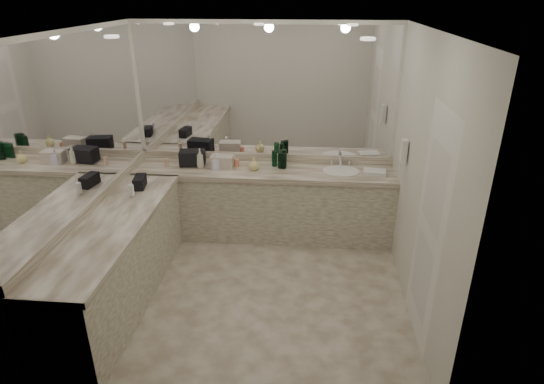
# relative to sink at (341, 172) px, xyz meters

# --- Properties ---
(floor) EXTENTS (3.20, 3.20, 0.00)m
(floor) POSITION_rel_sink_xyz_m (-0.95, -1.20, -0.90)
(floor) COLOR beige
(floor) RESTS_ON ground
(ceiling) EXTENTS (3.20, 3.20, 0.00)m
(ceiling) POSITION_rel_sink_xyz_m (-0.95, -1.20, 1.71)
(ceiling) COLOR white
(ceiling) RESTS_ON floor
(wall_back) EXTENTS (3.20, 0.02, 2.60)m
(wall_back) POSITION_rel_sink_xyz_m (-0.95, 0.30, 0.41)
(wall_back) COLOR beige
(wall_back) RESTS_ON floor
(wall_left) EXTENTS (0.02, 3.00, 2.60)m
(wall_left) POSITION_rel_sink_xyz_m (-2.55, -1.20, 0.41)
(wall_left) COLOR beige
(wall_left) RESTS_ON floor
(wall_right) EXTENTS (0.02, 3.00, 2.60)m
(wall_right) POSITION_rel_sink_xyz_m (0.65, -1.20, 0.41)
(wall_right) COLOR beige
(wall_right) RESTS_ON floor
(vanity_back_base) EXTENTS (3.20, 0.60, 0.84)m
(vanity_back_base) POSITION_rel_sink_xyz_m (-0.95, 0.00, -0.48)
(vanity_back_base) COLOR beige
(vanity_back_base) RESTS_ON floor
(vanity_back_top) EXTENTS (3.20, 0.64, 0.06)m
(vanity_back_top) POSITION_rel_sink_xyz_m (-0.95, -0.01, -0.03)
(vanity_back_top) COLOR beige
(vanity_back_top) RESTS_ON vanity_back_base
(vanity_left_base) EXTENTS (0.60, 2.40, 0.84)m
(vanity_left_base) POSITION_rel_sink_xyz_m (-2.25, -1.50, -0.48)
(vanity_left_base) COLOR beige
(vanity_left_base) RESTS_ON floor
(vanity_left_top) EXTENTS (0.64, 2.42, 0.06)m
(vanity_left_top) POSITION_rel_sink_xyz_m (-2.24, -1.50, -0.03)
(vanity_left_top) COLOR beige
(vanity_left_top) RESTS_ON vanity_left_base
(backsplash_back) EXTENTS (3.20, 0.04, 0.10)m
(backsplash_back) POSITION_rel_sink_xyz_m (-0.95, 0.28, 0.05)
(backsplash_back) COLOR beige
(backsplash_back) RESTS_ON vanity_back_top
(backsplash_left) EXTENTS (0.04, 3.00, 0.10)m
(backsplash_left) POSITION_rel_sink_xyz_m (-2.53, -1.20, 0.05)
(backsplash_left) COLOR beige
(backsplash_left) RESTS_ON vanity_left_top
(mirror_back) EXTENTS (3.12, 0.01, 1.55)m
(mirror_back) POSITION_rel_sink_xyz_m (-0.95, 0.29, 0.88)
(mirror_back) COLOR white
(mirror_back) RESTS_ON wall_back
(mirror_left) EXTENTS (0.01, 2.92, 1.55)m
(mirror_left) POSITION_rel_sink_xyz_m (-2.54, -1.20, 0.88)
(mirror_left) COLOR white
(mirror_left) RESTS_ON wall_left
(sink) EXTENTS (0.44, 0.44, 0.03)m
(sink) POSITION_rel_sink_xyz_m (0.00, 0.00, 0.00)
(sink) COLOR white
(sink) RESTS_ON vanity_back_top
(faucet) EXTENTS (0.24, 0.16, 0.14)m
(faucet) POSITION_rel_sink_xyz_m (0.00, 0.21, 0.07)
(faucet) COLOR silver
(faucet) RESTS_ON vanity_back_top
(wall_phone) EXTENTS (0.06, 0.10, 0.24)m
(wall_phone) POSITION_rel_sink_xyz_m (0.61, -0.50, 0.46)
(wall_phone) COLOR white
(wall_phone) RESTS_ON wall_right
(door) EXTENTS (0.02, 0.82, 2.10)m
(door) POSITION_rel_sink_xyz_m (0.64, -1.70, 0.16)
(door) COLOR white
(door) RESTS_ON wall_right
(black_toiletry_bag) EXTENTS (0.33, 0.24, 0.18)m
(black_toiletry_bag) POSITION_rel_sink_xyz_m (-1.84, 0.06, 0.09)
(black_toiletry_bag) COLOR black
(black_toiletry_bag) RESTS_ON vanity_back_top
(black_bag_spill) EXTENTS (0.15, 0.26, 0.13)m
(black_bag_spill) POSITION_rel_sink_xyz_m (-2.25, -0.68, 0.07)
(black_bag_spill) COLOR black
(black_bag_spill) RESTS_ON vanity_left_top
(cream_cosmetic_case) EXTENTS (0.28, 0.18, 0.16)m
(cream_cosmetic_case) POSITION_rel_sink_xyz_m (-1.45, 0.00, 0.08)
(cream_cosmetic_case) COLOR beige
(cream_cosmetic_case) RESTS_ON vanity_back_top
(hand_towel) EXTENTS (0.28, 0.20, 0.04)m
(hand_towel) POSITION_rel_sink_xyz_m (0.39, -0.04, 0.03)
(hand_towel) COLOR white
(hand_towel) RESTS_ON vanity_back_top
(lotion_left) EXTENTS (0.05, 0.05, 0.13)m
(lotion_left) POSITION_rel_sink_xyz_m (-2.25, -0.93, 0.07)
(lotion_left) COLOR white
(lotion_left) RESTS_ON vanity_left_top
(soap_bottle_a) EXTENTS (0.11, 0.11, 0.24)m
(soap_bottle_a) POSITION_rel_sink_xyz_m (-1.72, -0.01, 0.13)
(soap_bottle_a) COLOR beige
(soap_bottle_a) RESTS_ON vanity_back_top
(soap_bottle_b) EXTENTS (0.10, 0.10, 0.20)m
(soap_bottle_b) POSITION_rel_sink_xyz_m (-1.52, -0.06, 0.10)
(soap_bottle_b) COLOR silver
(soap_bottle_b) RESTS_ON vanity_back_top
(soap_bottle_c) EXTENTS (0.13, 0.13, 0.16)m
(soap_bottle_c) POSITION_rel_sink_xyz_m (-1.06, -0.04, 0.09)
(soap_bottle_c) COLOR #E1D782
(soap_bottle_c) RESTS_ON vanity_back_top
(green_bottle_0) EXTENTS (0.07, 0.07, 0.20)m
(green_bottle_0) POSITION_rel_sink_xyz_m (-0.74, 0.05, 0.10)
(green_bottle_0) COLOR #0C4623
(green_bottle_0) RESTS_ON vanity_back_top
(green_bottle_1) EXTENTS (0.07, 0.07, 0.19)m
(green_bottle_1) POSITION_rel_sink_xyz_m (-0.82, 0.12, 0.10)
(green_bottle_1) COLOR #0C4623
(green_bottle_1) RESTS_ON vanity_back_top
(green_bottle_2) EXTENTS (0.06, 0.06, 0.20)m
(green_bottle_2) POSITION_rel_sink_xyz_m (-0.70, 0.04, 0.11)
(green_bottle_2) COLOR #0C4623
(green_bottle_2) RESTS_ON vanity_back_top
(green_bottle_3) EXTENTS (0.07, 0.07, 0.19)m
(green_bottle_3) POSITION_rel_sink_xyz_m (-0.75, 0.15, 0.10)
(green_bottle_3) COLOR #0C4623
(green_bottle_3) RESTS_ON vanity_back_top
(green_bottle_4) EXTENTS (0.07, 0.07, 0.22)m
(green_bottle_4) POSITION_rel_sink_xyz_m (-0.70, 0.11, 0.11)
(green_bottle_4) COLOR #0C4623
(green_bottle_4) RESTS_ON vanity_back_top
(amenity_bottle_0) EXTENTS (0.06, 0.06, 0.10)m
(amenity_bottle_0) POSITION_rel_sink_xyz_m (-1.28, 0.05, 0.06)
(amenity_bottle_0) COLOR #E57F66
(amenity_bottle_0) RESTS_ON vanity_back_top
(amenity_bottle_1) EXTENTS (0.05, 0.05, 0.13)m
(amenity_bottle_1) POSITION_rel_sink_xyz_m (-1.84, 0.08, 0.07)
(amenity_bottle_1) COLOR #F2D84C
(amenity_bottle_1) RESTS_ON vanity_back_top
(amenity_bottle_2) EXTENTS (0.04, 0.04, 0.10)m
(amenity_bottle_2) POSITION_rel_sink_xyz_m (-0.74, 0.04, 0.05)
(amenity_bottle_2) COLOR #3F3F4C
(amenity_bottle_2) RESTS_ON vanity_back_top
(amenity_bottle_3) EXTENTS (0.06, 0.06, 0.14)m
(amenity_bottle_3) POSITION_rel_sink_xyz_m (-1.91, 0.06, 0.07)
(amenity_bottle_3) COLOR #E57F66
(amenity_bottle_3) RESTS_ON vanity_back_top
(amenity_bottle_4) EXTENTS (0.05, 0.05, 0.14)m
(amenity_bottle_4) POSITION_rel_sink_xyz_m (-1.45, -0.06, 0.07)
(amenity_bottle_4) COLOR #E0B28C
(amenity_bottle_4) RESTS_ON vanity_back_top
(amenity_bottle_5) EXTENTS (0.05, 0.05, 0.11)m
(amenity_bottle_5) POSITION_rel_sink_xyz_m (-2.15, -0.02, 0.06)
(amenity_bottle_5) COLOR #E0B28C
(amenity_bottle_5) RESTS_ON vanity_back_top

